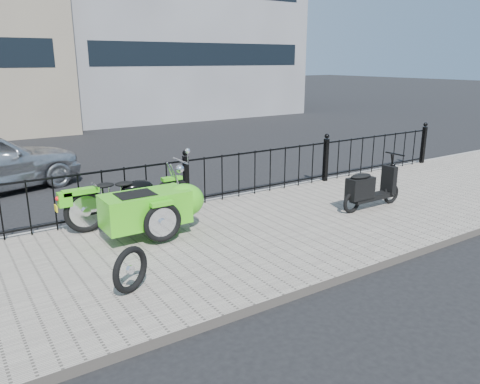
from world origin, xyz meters
TOP-DOWN VIEW (x-y plane):
  - ground at (0.00, 0.00)m, footprint 120.00×120.00m
  - sidewalk at (0.00, -0.50)m, footprint 30.00×3.80m
  - curb at (0.00, 1.44)m, footprint 30.00×0.10m
  - iron_fence at (0.00, 1.30)m, footprint 14.11×0.11m
  - motorcycle_sidecar at (-1.07, 0.34)m, footprint 2.28×1.48m
  - scooter at (2.71, -0.67)m, footprint 1.45×0.42m
  - spare_tire at (-2.09, -1.34)m, footprint 0.54×0.34m

SIDE VIEW (x-z plane):
  - ground at x=0.00m, z-range 0.00..0.00m
  - sidewalk at x=0.00m, z-range 0.00..0.12m
  - curb at x=0.00m, z-range 0.00..0.12m
  - spare_tire at x=-2.09m, z-range 0.12..0.69m
  - scooter at x=2.71m, z-range 0.01..0.99m
  - iron_fence at x=0.00m, z-range 0.05..1.12m
  - motorcycle_sidecar at x=-1.07m, z-range 0.10..1.09m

